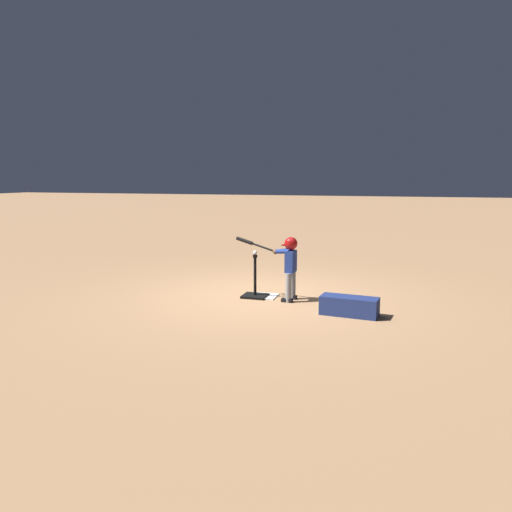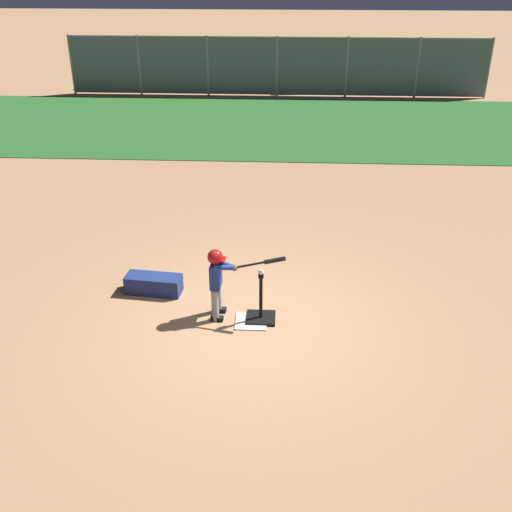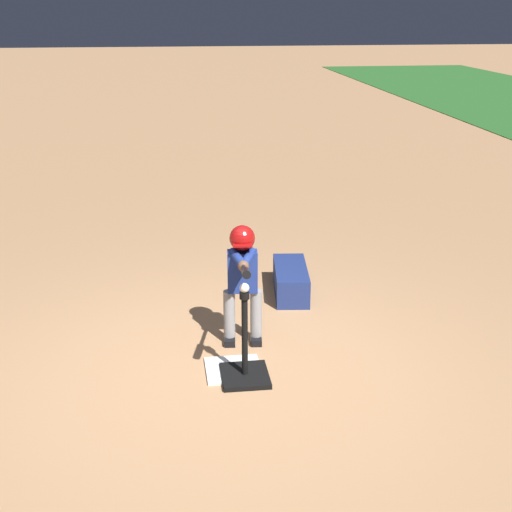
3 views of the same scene
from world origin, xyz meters
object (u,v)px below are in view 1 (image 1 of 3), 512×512
at_px(batter_child, 288,261).
at_px(baseball, 255,253).
at_px(equipment_bag, 349,306).
at_px(batting_tee, 255,291).

relative_size(batter_child, baseball, 14.52).
height_order(batter_child, equipment_bag, batter_child).
distance_m(batter_child, baseball, 0.59).
height_order(batting_tee, equipment_bag, batting_tee).
height_order(batting_tee, batter_child, batter_child).
bearing_deg(batter_child, baseball, -5.14).
distance_m(batting_tee, baseball, 0.66).
distance_m(batting_tee, equipment_bag, 1.79).
height_order(batter_child, baseball, batter_child).
distance_m(baseball, equipment_bag, 1.89).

